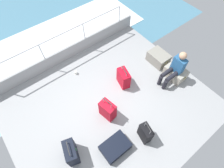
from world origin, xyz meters
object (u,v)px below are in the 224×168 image
(suitcase_2, at_px, (71,152))
(cargo_crate_1, at_px, (175,73))
(suitcase_1, at_px, (115,147))
(suitcase_0, at_px, (145,133))
(suitcase_4, at_px, (123,78))
(paper_cup, at_px, (76,73))
(suitcase_3, at_px, (108,110))
(passenger_seated, at_px, (175,68))
(cargo_crate_0, at_px, (158,58))

(suitcase_2, bearing_deg, cargo_crate_1, 91.14)
(suitcase_1, bearing_deg, suitcase_0, 73.34)
(cargo_crate_1, bearing_deg, suitcase_1, -78.45)
(suitcase_0, relative_size, suitcase_4, 1.09)
(suitcase_2, height_order, suitcase_4, suitcase_4)
(paper_cup, bearing_deg, suitcase_3, -1.73)
(paper_cup, bearing_deg, suitcase_0, 6.09)
(cargo_crate_1, distance_m, paper_cup, 2.96)
(suitcase_2, bearing_deg, passenger_seated, 91.20)
(suitcase_0, bearing_deg, suitcase_2, -113.80)
(cargo_crate_0, distance_m, suitcase_3, 2.40)
(suitcase_2, bearing_deg, suitcase_3, 103.88)
(passenger_seated, bearing_deg, cargo_crate_1, 90.00)
(suitcase_1, xyz_separation_m, suitcase_3, (-0.79, 0.38, 0.16))
(passenger_seated, relative_size, paper_cup, 10.45)
(suitcase_1, height_order, paper_cup, suitcase_1)
(suitcase_0, xyz_separation_m, suitcase_1, (-0.21, -0.72, -0.15))
(cargo_crate_0, xyz_separation_m, suitcase_0, (1.48, -2.01, 0.09))
(suitcase_0, bearing_deg, passenger_seated, 113.02)
(cargo_crate_0, height_order, passenger_seated, passenger_seated)
(cargo_crate_0, distance_m, suitcase_4, 1.40)
(suitcase_1, bearing_deg, passenger_seated, 102.33)
(suitcase_0, bearing_deg, suitcase_3, -161.50)
(suitcase_1, bearing_deg, suitcase_4, 134.26)
(cargo_crate_1, distance_m, suitcase_1, 2.75)
(cargo_crate_1, distance_m, suitcase_4, 1.56)
(passenger_seated, xyz_separation_m, suitcase_4, (-0.75, -1.19, -0.27))
(suitcase_0, xyz_separation_m, suitcase_2, (-0.70, -1.58, -0.01))
(cargo_crate_0, bearing_deg, cargo_crate_1, -2.54)
(cargo_crate_1, bearing_deg, suitcase_2, -88.86)
(suitcase_3, relative_size, paper_cup, 7.58)
(cargo_crate_1, distance_m, passenger_seated, 0.41)
(suitcase_1, distance_m, suitcase_2, 0.99)
(passenger_seated, distance_m, suitcase_4, 1.43)
(suitcase_4, height_order, paper_cup, suitcase_4)
(paper_cup, bearing_deg, cargo_crate_1, 49.94)
(cargo_crate_1, bearing_deg, suitcase_3, -95.83)
(cargo_crate_1, bearing_deg, passenger_seated, -90.00)
(cargo_crate_0, height_order, cargo_crate_1, cargo_crate_0)
(passenger_seated, height_order, suitcase_0, passenger_seated)
(passenger_seated, height_order, suitcase_3, passenger_seated)
(suitcase_3, bearing_deg, paper_cup, 178.27)
(cargo_crate_1, height_order, suitcase_3, suitcase_3)
(cargo_crate_1, bearing_deg, cargo_crate_0, 177.46)
(suitcase_2, height_order, paper_cup, suitcase_2)
(passenger_seated, bearing_deg, paper_cup, -132.36)
(cargo_crate_1, bearing_deg, suitcase_4, -118.79)
(cargo_crate_0, bearing_deg, passenger_seated, -16.20)
(cargo_crate_1, distance_m, suitcase_0, 2.12)
(suitcase_1, height_order, suitcase_4, suitcase_4)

